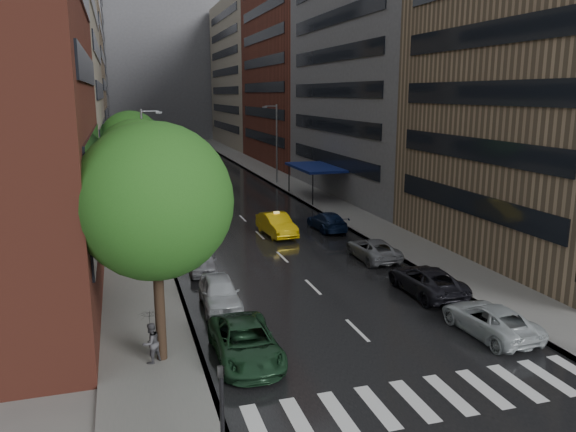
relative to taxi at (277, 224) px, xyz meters
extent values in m
plane|color=gray|center=(-1.22, -21.71, -0.82)|extent=(220.00, 220.00, 0.00)
cube|color=black|center=(-1.22, 28.29, -0.81)|extent=(14.00, 140.00, 0.01)
cube|color=gray|center=(-10.22, 28.29, -0.74)|extent=(4.00, 140.00, 0.15)
cube|color=gray|center=(7.78, 28.29, -0.74)|extent=(4.00, 140.00, 0.15)
cube|color=silver|center=(-7.32, -23.71, -0.80)|extent=(0.55, 2.80, 0.01)
cube|color=silver|center=(-5.92, -23.71, -0.80)|extent=(0.55, 2.80, 0.01)
cube|color=silver|center=(-4.52, -23.71, -0.80)|extent=(0.55, 2.80, 0.01)
cube|color=silver|center=(-3.12, -23.71, -0.80)|extent=(0.55, 2.80, 0.01)
cube|color=silver|center=(-1.72, -23.71, -0.80)|extent=(0.55, 2.80, 0.01)
cube|color=silver|center=(-0.32, -23.71, -0.80)|extent=(0.55, 2.80, 0.01)
cube|color=silver|center=(1.08, -23.71, -0.80)|extent=(0.55, 2.80, 0.01)
cube|color=silver|center=(2.48, -23.71, -0.80)|extent=(0.55, 2.80, 0.01)
cube|color=silver|center=(3.88, -23.71, -0.80)|extent=(0.55, 2.80, 0.01)
cube|color=gray|center=(-16.22, 14.29, 16.18)|extent=(8.00, 28.00, 34.00)
cube|color=#937A5B|center=(-16.22, 42.29, 10.18)|extent=(8.00, 28.00, 22.00)
cube|color=slate|center=(-16.22, 72.29, 18.18)|extent=(8.00, 32.00, 38.00)
cube|color=#937A5B|center=(13.78, -9.71, 14.18)|extent=(8.00, 20.00, 30.00)
cube|color=slate|center=(13.78, 14.29, 11.18)|extent=(8.00, 28.00, 24.00)
cube|color=maroon|center=(13.78, 42.29, 17.18)|extent=(8.00, 28.00, 36.00)
cube|color=gray|center=(13.78, 72.29, 13.18)|extent=(8.00, 32.00, 28.00)
cube|color=slate|center=(-1.22, 96.29, 15.18)|extent=(40.00, 14.00, 32.00)
cylinder|color=#382619|center=(-9.82, -18.24, 1.78)|extent=(0.40, 0.40, 5.18)
sphere|color=#1E5116|center=(-9.82, -18.24, 5.66)|extent=(5.92, 5.92, 5.92)
cylinder|color=#382619|center=(-9.82, -2.63, 1.61)|extent=(0.40, 0.40, 4.86)
sphere|color=#1E5116|center=(-9.82, -2.63, 5.26)|extent=(5.55, 5.55, 5.55)
cylinder|color=#382619|center=(-9.82, 13.10, 1.63)|extent=(0.40, 0.40, 4.89)
sphere|color=#1E5116|center=(-9.82, 13.10, 5.30)|extent=(5.59, 5.59, 5.59)
imported|color=yellow|center=(0.00, 0.00, 0.00)|extent=(2.13, 5.07, 1.63)
imported|color=#1A3A23|center=(-6.62, -19.01, -0.08)|extent=(2.54, 5.32, 1.47)
imported|color=#B3B9BE|center=(-6.62, -13.17, -0.05)|extent=(1.98, 4.58, 1.54)
imported|color=gray|center=(-6.62, -7.28, -0.15)|extent=(1.89, 4.04, 1.34)
imported|color=silver|center=(-6.62, -0.19, -0.09)|extent=(1.68, 4.46, 1.46)
imported|color=silver|center=(-6.62, 5.05, -0.03)|extent=(2.64, 5.68, 1.57)
imported|color=#B4BBBE|center=(4.18, -19.75, -0.13)|extent=(2.50, 5.02, 1.37)
imported|color=black|center=(4.18, -14.38, -0.09)|extent=(2.44, 5.26, 1.46)
imported|color=slate|center=(4.18, -7.83, -0.15)|extent=(2.25, 4.81, 1.33)
imported|color=#0D1C40|center=(4.18, 0.39, -0.11)|extent=(2.04, 4.87, 1.40)
imported|color=#434247|center=(-10.23, -18.46, 0.14)|extent=(0.99, 0.96, 1.61)
imported|color=black|center=(-10.23, -18.46, 0.98)|extent=(0.96, 0.98, 0.88)
cylinder|color=black|center=(-8.82, -26.19, 0.93)|extent=(0.12, 0.12, 3.20)
imported|color=black|center=(-8.82, -26.19, 2.33)|extent=(0.18, 0.15, 0.90)
cylinder|color=gray|center=(-9.02, 8.29, 3.83)|extent=(0.18, 0.18, 9.00)
cube|color=gray|center=(-7.62, 8.29, 8.03)|extent=(0.50, 0.22, 0.16)
cylinder|color=gray|center=(6.58, 23.29, 3.83)|extent=(0.18, 0.18, 9.00)
cube|color=gray|center=(5.18, 23.29, 8.03)|extent=(0.50, 0.22, 0.16)
cube|color=navy|center=(7.78, 13.29, 2.33)|extent=(4.00, 8.00, 0.25)
cylinder|color=black|center=(6.18, 9.49, 0.83)|extent=(0.12, 0.12, 3.00)
cylinder|color=black|center=(6.18, 17.09, 0.83)|extent=(0.12, 0.12, 3.00)
camera|label=1|loc=(-10.99, -39.24, 9.58)|focal=35.00mm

